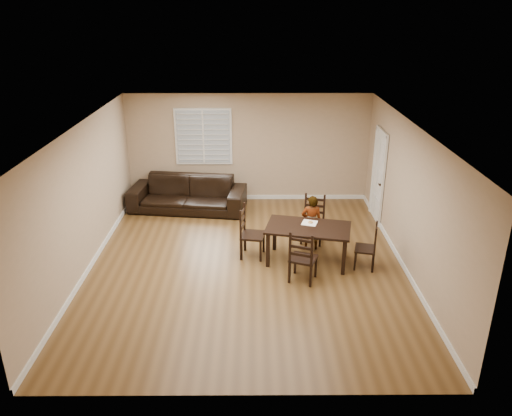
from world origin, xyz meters
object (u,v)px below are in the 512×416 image
(chair_right, at_px, (371,248))
(chair_far, at_px, (301,260))
(chair_near, at_px, (314,220))
(dining_table, at_px, (308,231))
(chair_left, at_px, (246,234))
(child, at_px, (311,223))
(sofa, at_px, (188,194))
(donut, at_px, (311,222))

(chair_right, bearing_deg, chair_far, -53.26)
(chair_near, bearing_deg, dining_table, -86.87)
(dining_table, bearing_deg, chair_left, -179.71)
(chair_far, distance_m, child, 1.42)
(chair_far, distance_m, chair_right, 1.48)
(chair_left, distance_m, child, 1.35)
(chair_near, distance_m, chair_right, 1.57)
(dining_table, distance_m, sofa, 3.76)
(chair_near, height_order, sofa, chair_near)
(dining_table, distance_m, chair_far, 0.87)
(chair_right, height_order, donut, chair_right)
(chair_far, xyz_separation_m, chair_right, (1.37, 0.56, -0.05))
(sofa, bearing_deg, chair_near, -23.01)
(chair_near, xyz_separation_m, chair_left, (-1.41, -0.73, 0.02))
(chair_far, xyz_separation_m, sofa, (-2.45, 3.48, -0.05))
(chair_right, distance_m, donut, 1.24)
(dining_table, bearing_deg, donut, 83.66)
(dining_table, xyz_separation_m, sofa, (-2.64, 2.66, -0.25))
(sofa, bearing_deg, chair_far, -47.64)
(dining_table, height_order, sofa, sofa)
(chair_near, distance_m, chair_far, 1.86)
(chair_far, bearing_deg, child, -82.26)
(chair_left, relative_size, sofa, 0.38)
(chair_right, bearing_deg, child, -113.63)
(child, xyz_separation_m, donut, (-0.07, -0.39, 0.19))
(chair_right, bearing_deg, sofa, -113.02)
(donut, bearing_deg, child, 80.53)
(dining_table, height_order, chair_left, chair_left)
(dining_table, bearing_deg, chair_near, 89.57)
(dining_table, distance_m, child, 0.58)
(dining_table, distance_m, chair_near, 1.03)
(chair_far, height_order, donut, chair_far)
(chair_right, relative_size, donut, 9.45)
(donut, relative_size, sofa, 0.03)
(dining_table, relative_size, chair_left, 1.65)
(chair_right, bearing_deg, donut, -96.66)
(chair_far, relative_size, child, 0.87)
(child, xyz_separation_m, sofa, (-2.77, 2.10, -0.17))
(dining_table, height_order, chair_right, chair_right)
(chair_far, xyz_separation_m, child, (0.32, 1.38, 0.12))
(chair_far, xyz_separation_m, donut, (0.26, 0.99, 0.31))
(chair_left, bearing_deg, donut, -84.26)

